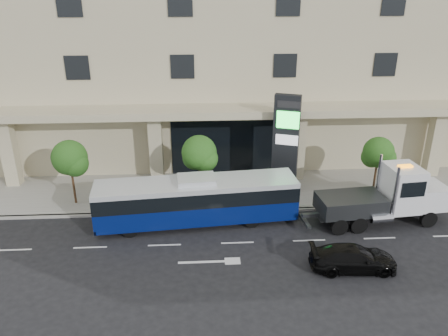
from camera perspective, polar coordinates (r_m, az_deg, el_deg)
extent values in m
plane|color=black|center=(25.65, 1.47, -7.93)|extent=(120.00, 120.00, 0.00)
cube|color=gray|center=(30.01, 0.69, -2.93)|extent=(120.00, 6.00, 0.15)
cube|color=gray|center=(27.35, 1.12, -5.66)|extent=(120.00, 0.30, 0.15)
cube|color=#BDB08D|center=(37.63, -0.41, 18.09)|extent=(60.00, 15.00, 20.00)
cube|color=#BDB08D|center=(29.89, 0.49, 7.48)|extent=(60.00, 2.80, 0.50)
cube|color=black|center=(31.93, 0.33, 2.75)|extent=(8.00, 0.12, 4.00)
cube|color=#BDB08D|center=(33.29, -26.26, 1.98)|extent=(0.90, 0.90, 4.90)
cube|color=#BDB08D|center=(30.77, -8.87, 2.57)|extent=(0.90, 0.90, 4.90)
cube|color=#BDB08D|center=(31.40, 9.63, 2.93)|extent=(0.90, 0.90, 4.90)
cube|color=#BDB08D|center=(34.99, 25.84, 3.00)|extent=(0.90, 0.90, 4.90)
cylinder|color=#422B19|center=(29.19, -19.09, -1.85)|extent=(0.14, 0.14, 2.80)
sphere|color=#264C15|center=(28.55, -19.53, 1.29)|extent=(2.20, 2.20, 2.20)
sphere|color=#264C15|center=(28.39, -18.87, 0.56)|extent=(1.65, 1.65, 1.65)
sphere|color=#264C15|center=(28.96, -19.90, 0.68)|extent=(1.54, 1.54, 1.54)
cylinder|color=#422B19|center=(28.03, -3.18, -1.43)|extent=(0.14, 0.14, 2.94)
sphere|color=#264C15|center=(27.33, -3.27, 2.03)|extent=(2.20, 2.20, 2.20)
sphere|color=#264C15|center=(27.27, -2.51, 1.23)|extent=(1.65, 1.65, 1.65)
sphere|color=#264C15|center=(27.67, -3.87, 1.35)|extent=(1.54, 1.54, 1.54)
cylinder|color=#422B19|center=(30.31, 19.12, -1.01)|extent=(0.14, 0.14, 2.73)
sphere|color=#264C15|center=(29.71, 19.53, 1.95)|extent=(2.00, 2.00, 2.00)
sphere|color=#264C15|center=(29.78, 20.21, 1.26)|extent=(1.50, 1.50, 1.50)
sphere|color=#264C15|center=(29.90, 18.76, 1.39)|extent=(1.40, 1.40, 1.40)
cylinder|color=black|center=(25.23, -12.20, -7.79)|extent=(1.00, 0.38, 0.97)
cylinder|color=black|center=(27.01, -12.01, -5.60)|extent=(1.00, 0.38, 0.97)
cylinder|color=black|center=(25.65, 3.69, -6.73)|extent=(1.00, 0.38, 0.97)
cylinder|color=black|center=(27.40, 2.79, -4.65)|extent=(1.00, 0.38, 0.97)
cube|color=#061456|center=(25.90, -3.54, -5.31)|extent=(11.85, 3.52, 1.17)
cube|color=black|center=(25.43, -3.60, -3.28)|extent=(11.86, 3.56, 0.88)
cube|color=silver|center=(25.18, -3.63, -2.08)|extent=(11.85, 3.52, 0.29)
cube|color=silver|center=(25.06, -3.64, -1.48)|extent=(2.28, 1.75, 0.29)
cube|color=#2D3033|center=(26.35, -16.23, -6.94)|extent=(0.37, 2.43, 0.29)
cube|color=#2D3033|center=(27.17, 8.78, -5.28)|extent=(0.37, 2.43, 0.29)
cube|color=#2D3033|center=(27.57, 19.70, -5.36)|extent=(7.69, 1.64, 0.36)
cube|color=white|center=(28.68, 25.09, -3.22)|extent=(1.99, 2.23, 1.35)
cube|color=silver|center=(29.18, 26.56, -3.06)|extent=(0.26, 1.80, 1.08)
cube|color=white|center=(27.48, 22.17, -2.38)|extent=(2.01, 2.41, 2.61)
cube|color=black|center=(27.77, 23.81, -1.48)|extent=(0.29, 1.98, 1.08)
cylinder|color=silver|center=(26.14, 21.44, -3.01)|extent=(0.18, 0.18, 3.06)
cylinder|color=silver|center=(27.69, 19.48, -1.27)|extent=(0.18, 0.18, 3.06)
cube|color=#2D3033|center=(26.43, 16.19, -4.49)|extent=(3.97, 2.52, 0.99)
cube|color=#2D3033|center=(25.88, 11.69, -5.98)|extent=(1.46, 0.39, 0.20)
cube|color=#2D3033|center=(25.88, 10.50, -6.79)|extent=(0.38, 1.63, 0.16)
cube|color=orange|center=(26.97, 22.59, 0.22)|extent=(0.84, 0.39, 0.13)
cylinder|color=black|center=(28.26, 25.13, -6.07)|extent=(1.01, 0.38, 0.99)
cylinder|color=black|center=(29.63, 23.19, -4.38)|extent=(1.01, 0.38, 0.99)
cylinder|color=black|center=(26.18, 17.17, -7.13)|extent=(1.01, 0.38, 0.99)
cylinder|color=black|center=(27.66, 15.53, -5.24)|extent=(1.01, 0.38, 0.99)
cylinder|color=black|center=(25.71, 14.81, -7.42)|extent=(1.01, 0.38, 0.99)
cylinder|color=black|center=(27.22, 13.28, -5.47)|extent=(1.01, 0.38, 0.99)
imported|color=black|center=(22.97, 16.51, -11.21)|extent=(4.36, 1.95, 1.24)
cube|color=black|center=(28.79, 8.03, 3.03)|extent=(1.75, 1.09, 6.64)
cube|color=#24D841|center=(27.95, 8.35, 6.23)|extent=(1.37, 0.55, 1.11)
cube|color=silver|center=(28.36, 8.20, 3.65)|extent=(1.37, 0.55, 0.66)
cube|color=#262628|center=(27.69, 8.47, 8.20)|extent=(1.37, 0.55, 0.44)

